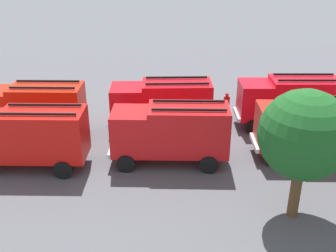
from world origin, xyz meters
TOP-DOWN VIEW (x-y plane):
  - ground_plane at (0.00, 0.00)m, footprint 54.85×54.85m
  - fire_truck_0 at (-8.88, -2.34)m, footprint 7.36×3.19m
  - fire_truck_1 at (0.27, -2.24)m, footprint 7.30×3.02m
  - fire_truck_2 at (9.17, -2.10)m, footprint 7.39×3.28m
  - fire_truck_3 at (-8.97, 2.26)m, footprint 7.39×3.28m
  - fire_truck_4 at (-0.01, 2.32)m, footprint 7.40×3.30m
  - fire_truck_5 at (8.49, 2.33)m, footprint 7.39×3.27m
  - firefighter_0 at (-1.27, -0.24)m, footprint 0.48×0.43m
  - firefighter_1 at (-4.92, -4.72)m, footprint 0.45×0.30m
  - tree_1 at (-5.69, 8.07)m, footprint 4.27×4.27m
  - traffic_cone_0 at (1.88, 0.44)m, footprint 0.39×0.39m
  - traffic_cone_1 at (-3.92, -0.40)m, footprint 0.43×0.43m

SIDE VIEW (x-z plane):
  - ground_plane at x=0.00m, z-range 0.00..0.00m
  - traffic_cone_0 at x=1.88m, z-range 0.00..0.56m
  - traffic_cone_1 at x=-3.92m, z-range 0.00..0.61m
  - firefighter_0 at x=-1.27m, z-range 0.09..1.73m
  - firefighter_1 at x=-4.92m, z-range 0.12..1.95m
  - fire_truck_0 at x=-8.88m, z-range 0.21..4.09m
  - fire_truck_1 at x=0.27m, z-range 0.21..4.09m
  - fire_truck_2 at x=9.17m, z-range 0.21..4.09m
  - fire_truck_3 at x=-8.97m, z-range 0.21..4.09m
  - fire_truck_4 at x=-0.01m, z-range 0.21..4.09m
  - fire_truck_5 at x=8.49m, z-range 0.21..4.09m
  - tree_1 at x=-5.69m, z-range 1.14..7.77m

